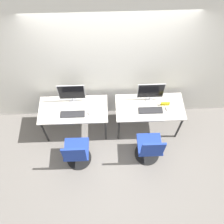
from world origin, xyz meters
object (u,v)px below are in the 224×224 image
office_chair_left (77,154)px  keyboard_right (151,110)px  monitor_right (151,92)px  office_chair_right (149,149)px  keyboard_left (73,114)px  mouse_right (167,108)px  monitor_left (72,93)px  mouse_left (90,113)px

office_chair_left → keyboard_right: office_chair_left is taller
monitor_right → office_chair_right: 1.04m
keyboard_left → mouse_right: size_ratio=4.88×
monitor_left → office_chair_right: bearing=-31.8°
monitor_left → office_chair_right: 1.74m
mouse_left → monitor_right: size_ratio=0.19×
keyboard_left → office_chair_left: size_ratio=0.49×
office_chair_left → keyboard_left: bearing=94.8°
monitor_right → office_chair_right: (-0.04, -0.83, -0.63)m
keyboard_right → mouse_right: bearing=5.5°
mouse_left → mouse_right: (1.42, 0.04, 0.00)m
monitor_right → mouse_right: monitor_right is taller
mouse_left → monitor_right: bearing=13.1°
monitor_right → mouse_right: (0.31, -0.22, -0.24)m
mouse_left → keyboard_right: size_ratio=0.20×
monitor_left → mouse_right: size_ratio=5.35×
office_chair_left → mouse_right: (1.68, 0.66, 0.40)m
monitor_left → monitor_right: same height
mouse_left → office_chair_right: bearing=-28.2°
keyboard_right → office_chair_right: 0.70m
office_chair_left → monitor_right: (1.37, 0.88, 0.63)m
office_chair_left → office_chair_right: size_ratio=1.00×
mouse_left → office_chair_right: (1.07, -0.57, -0.40)m
monitor_left → monitor_right: size_ratio=1.00×
keyboard_right → mouse_right: size_ratio=4.88×
keyboard_left → office_chair_right: bearing=-21.9°
keyboard_right → office_chair_left: bearing=-155.3°
monitor_right → mouse_right: 0.44m
keyboard_left → keyboard_right: bearing=1.2°
keyboard_left → monitor_right: size_ratio=0.91×
keyboard_left → mouse_left: mouse_left is taller
keyboard_left → office_chair_right: (1.38, -0.55, -0.39)m
keyboard_right → office_chair_right: size_ratio=0.49×
monitor_left → mouse_right: bearing=-7.9°
monitor_right → keyboard_right: size_ratio=1.09×
keyboard_right → keyboard_left: bearing=-178.8°
office_chair_left → mouse_right: bearing=21.5°
keyboard_left → keyboard_right: (1.42, 0.03, 0.00)m
keyboard_left → office_chair_left: bearing=-85.2°
monitor_left → keyboard_right: size_ratio=1.09×
monitor_right → keyboard_left: bearing=-169.0°
office_chair_left → monitor_right: size_ratio=1.88×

